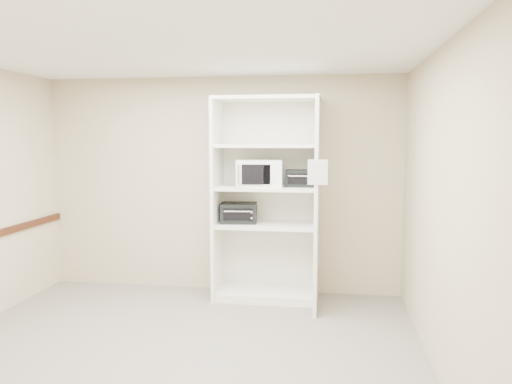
# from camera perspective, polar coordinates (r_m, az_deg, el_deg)

# --- Properties ---
(floor) EXTENTS (4.50, 4.00, 0.01)m
(floor) POSITION_cam_1_polar(r_m,az_deg,el_deg) (4.79, -9.28, -17.82)
(floor) COLOR slate
(floor) RESTS_ON ground
(ceiling) EXTENTS (4.50, 4.00, 0.01)m
(ceiling) POSITION_cam_1_polar(r_m,az_deg,el_deg) (4.44, -9.91, 15.94)
(ceiling) COLOR white
(wall_back) EXTENTS (4.50, 0.02, 2.70)m
(wall_back) POSITION_cam_1_polar(r_m,az_deg,el_deg) (6.33, -4.00, 0.83)
(wall_back) COLOR #BDA78F
(wall_back) RESTS_ON ground
(wall_front) EXTENTS (4.50, 0.02, 2.70)m
(wall_front) POSITION_cam_1_polar(r_m,az_deg,el_deg) (2.62, -23.30, -7.41)
(wall_front) COLOR #BDA78F
(wall_front) RESTS_ON ground
(wall_right) EXTENTS (0.02, 4.00, 2.70)m
(wall_right) POSITION_cam_1_polar(r_m,az_deg,el_deg) (4.29, 20.33, -2.12)
(wall_right) COLOR #BDA78F
(wall_right) RESTS_ON ground
(shelving_unit) EXTENTS (1.24, 0.92, 2.42)m
(shelving_unit) POSITION_cam_1_polar(r_m,az_deg,el_deg) (5.96, 1.67, -1.62)
(shelving_unit) COLOR white
(shelving_unit) RESTS_ON floor
(microwave) EXTENTS (0.57, 0.46, 0.32)m
(microwave) POSITION_cam_1_polar(r_m,az_deg,el_deg) (5.87, 0.37, 2.16)
(microwave) COLOR white
(microwave) RESTS_ON shelving_unit
(toaster_oven_upper) EXTENTS (0.35, 0.26, 0.20)m
(toaster_oven_upper) POSITION_cam_1_polar(r_m,az_deg,el_deg) (5.91, 5.08, 1.58)
(toaster_oven_upper) COLOR black
(toaster_oven_upper) RESTS_ON shelving_unit
(toaster_oven_lower) EXTENTS (0.46, 0.37, 0.24)m
(toaster_oven_lower) POSITION_cam_1_polar(r_m,az_deg,el_deg) (6.05, -1.96, -2.39)
(toaster_oven_lower) COLOR black
(toaster_oven_lower) RESTS_ON shelving_unit
(paper_sign) EXTENTS (0.20, 0.01, 0.26)m
(paper_sign) POSITION_cam_1_polar(r_m,az_deg,el_deg) (5.25, 7.06, 2.25)
(paper_sign) COLOR white
(paper_sign) RESTS_ON shelving_unit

